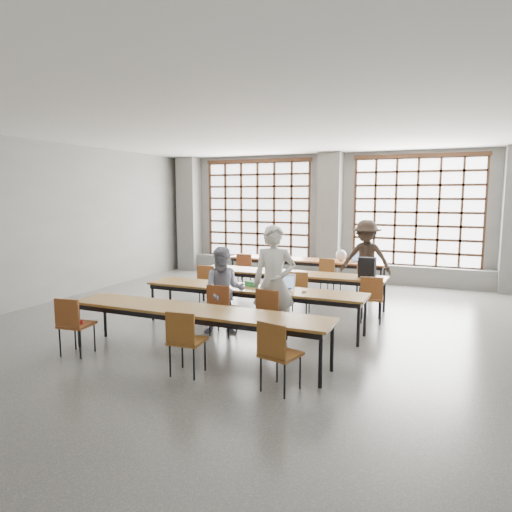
{
  "coord_description": "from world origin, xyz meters",
  "views": [
    {
      "loc": [
        3.1,
        -7.16,
        2.34
      ],
      "look_at": [
        -0.15,
        0.4,
        1.24
      ],
      "focal_mm": 32.0,
      "sensor_mm": 36.0,
      "label": 1
    }
  ],
  "objects": [
    {
      "name": "paper_sheet_a",
      "position": [
        -0.59,
        1.88,
        0.73
      ],
      "size": [
        0.31,
        0.23,
        0.0
      ],
      "primitive_type": "cube",
      "rotation": [
        0.0,
        0.0,
        -0.05
      ],
      "color": "white",
      "rests_on": "desk_row_b"
    },
    {
      "name": "paper_sheet_c",
      "position": [
        0.11,
        1.83,
        0.73
      ],
      "size": [
        0.36,
        0.31,
        0.0
      ],
      "primitive_type": "cube",
      "rotation": [
        0.0,
        0.0,
        0.41
      ],
      "color": "white",
      "rests_on": "desk_row_b"
    },
    {
      "name": "chair_mid_right",
      "position": [
        1.82,
        1.2,
        0.54
      ],
      "size": [
        0.47,
        0.47,
        0.88
      ],
      "color": "brown",
      "rests_on": "floor"
    },
    {
      "name": "green_box",
      "position": [
        -0.12,
        0.13,
        0.78
      ],
      "size": [
        0.27,
        0.16,
        0.09
      ],
      "primitive_type": "cube",
      "rotation": [
        0.0,
        0.0,
        -0.32
      ],
      "color": "#2C8941",
      "rests_on": "desk_row_c"
    },
    {
      "name": "laptop_front",
      "position": [
        0.48,
        0.16,
        0.79
      ],
      "size": [
        0.38,
        0.33,
        0.26
      ],
      "color": "#B7B8BC",
      "rests_on": "desk_row_c"
    },
    {
      "name": "chair_near_mid",
      "position": [
        0.0,
        -2.3,
        0.54
      ],
      "size": [
        0.45,
        0.46,
        0.88
      ],
      "color": "brown",
      "rests_on": "floor"
    },
    {
      "name": "column_mid",
      "position": [
        0.0,
        5.22,
        1.75
      ],
      "size": [
        0.6,
        0.55,
        3.5
      ],
      "primitive_type": "cube",
      "color": "#5A5A58",
      "rests_on": "floor"
    },
    {
      "name": "sill_ledge",
      "position": [
        0.0,
        5.3,
        0.25
      ],
      "size": [
        9.8,
        0.35,
        0.5
      ],
      "primitive_type": "cube",
      "color": "#5A5A58",
      "rests_on": "floor"
    },
    {
      "name": "chair_back_right",
      "position": [
        1.35,
        3.25,
        0.54
      ],
      "size": [
        0.52,
        0.52,
        0.88
      ],
      "color": "brown",
      "rests_on": "floor"
    },
    {
      "name": "mouse",
      "position": [
        0.88,
        0.03,
        0.75
      ],
      "size": [
        0.1,
        0.07,
        0.04
      ],
      "primitive_type": "ellipsoid",
      "rotation": [
        0.0,
        0.0,
        0.09
      ],
      "color": "white",
      "rests_on": "desk_row_c"
    },
    {
      "name": "desk_row_a",
      "position": [
        -0.27,
        3.88,
        0.66
      ],
      "size": [
        4.0,
        0.7,
        0.73
      ],
      "color": "brown",
      "rests_on": "floor"
    },
    {
      "name": "desk_row_b",
      "position": [
        0.01,
        1.83,
        0.66
      ],
      "size": [
        4.0,
        0.7,
        0.73
      ],
      "color": "brown",
      "rests_on": "floor"
    },
    {
      "name": "student_male",
      "position": [
        0.53,
        -0.45,
        0.94
      ],
      "size": [
        0.79,
        0.65,
        1.87
      ],
      "primitive_type": "imported",
      "rotation": [
        0.0,
        0.0,
        0.34
      ],
      "color": "silver",
      "rests_on": "floor"
    },
    {
      "name": "ceiling",
      "position": [
        0.0,
        0.0,
        3.5
      ],
      "size": [
        11.0,
        11.0,
        0.0
      ],
      "primitive_type": "plane",
      "rotation": [
        3.14,
        0.0,
        0.0
      ],
      "color": "silver",
      "rests_on": "floor"
    },
    {
      "name": "phone",
      "position": [
        0.11,
        -0.05,
        0.74
      ],
      "size": [
        0.14,
        0.09,
        0.01
      ],
      "primitive_type": "cube",
      "rotation": [
        0.0,
        0.0,
        0.27
      ],
      "color": "black",
      "rests_on": "desk_row_c"
    },
    {
      "name": "chair_near_right",
      "position": [
        1.28,
        -2.29,
        0.54
      ],
      "size": [
        0.51,
        0.51,
        0.88
      ],
      "color": "brown",
      "rests_on": "floor"
    },
    {
      "name": "window_right",
      "position": [
        2.25,
        5.42,
        1.9
      ],
      "size": [
        3.32,
        0.12,
        3.0
      ],
      "color": "white",
      "rests_on": "wall_back"
    },
    {
      "name": "plastic_bag",
      "position": [
        0.63,
        3.93,
        0.87
      ],
      "size": [
        0.27,
        0.22,
        0.29
      ],
      "primitive_type": "ellipsoid",
      "rotation": [
        0.0,
        0.0,
        -0.04
      ],
      "color": "silver",
      "rests_on": "desk_row_a"
    },
    {
      "name": "chair_back_mid",
      "position": [
        0.51,
        3.25,
        0.54
      ],
      "size": [
        0.51,
        0.52,
        0.88
      ],
      "color": "brown",
      "rests_on": "floor"
    },
    {
      "name": "chair_mid_centre",
      "position": [
        0.42,
        1.2,
        0.54
      ],
      "size": [
        0.47,
        0.47,
        0.88
      ],
      "color": "brown",
      "rests_on": "floor"
    },
    {
      "name": "student_female",
      "position": [
        -0.37,
        -0.45,
        0.74
      ],
      "size": [
        0.89,
        0.8,
        1.49
      ],
      "primitive_type": "imported",
      "rotation": [
        0.0,
        0.0,
        0.41
      ],
      "color": "#19204C",
      "rests_on": "floor"
    },
    {
      "name": "window_left",
      "position": [
        -2.25,
        5.42,
        1.9
      ],
      "size": [
        3.32,
        0.12,
        3.0
      ],
      "color": "white",
      "rests_on": "wall_back"
    },
    {
      "name": "wall_back",
      "position": [
        0.0,
        5.5,
        1.75
      ],
      "size": [
        10.0,
        0.0,
        10.0
      ],
      "primitive_type": "plane",
      "rotation": [
        1.57,
        0.0,
        0.0
      ],
      "color": "slate",
      "rests_on": "floor"
    },
    {
      "name": "desk_row_d",
      "position": [
        -0.2,
        -1.67,
        0.66
      ],
      "size": [
        4.0,
        0.7,
        0.73
      ],
      "color": "brown",
      "rests_on": "floor"
    },
    {
      "name": "column_left",
      "position": [
        -4.5,
        5.22,
        1.75
      ],
      "size": [
        0.6,
        0.55,
        3.5
      ],
      "primitive_type": "cube",
      "color": "#5A5A58",
      "rests_on": "floor"
    },
    {
      "name": "desk_row_c",
      "position": [
        -0.07,
        0.05,
        0.66
      ],
      "size": [
        4.0,
        0.7,
        0.73
      ],
      "color": "brown",
      "rests_on": "floor"
    },
    {
      "name": "chair_front_left",
      "position": [
        -0.36,
        -0.58,
        0.54
      ],
      "size": [
        0.45,
        0.45,
        0.88
      ],
      "color": "maroon",
      "rests_on": "floor"
    },
    {
      "name": "paper_sheet_b",
      "position": [
        -0.29,
        1.78,
        0.73
      ],
      "size": [
        0.31,
        0.23,
        0.0
      ],
      "primitive_type": "cube",
      "rotation": [
        0.0,
        0.0,
        -0.07
      ],
      "color": "silver",
      "rests_on": "desk_row_b"
    },
    {
      "name": "floor",
      "position": [
        0.0,
        0.0,
        0.0
      ],
      "size": [
        11.0,
        11.0,
        0.0
      ],
      "primitive_type": "plane",
      "color": "#4C4C49",
      "rests_on": "ground"
    },
    {
      "name": "chair_front_right",
      "position": [
        0.52,
        -0.58,
        0.54
      ],
      "size": [
        0.46,
        0.47,
        0.88
      ],
      "color": "brown",
      "rests_on": "floor"
    },
    {
      "name": "wall_left",
      "position": [
        -5.0,
        0.0,
        1.75
      ],
      "size": [
        0.0,
        11.0,
        11.0
      ],
      "primitive_type": "plane",
      "rotation": [
        1.57,
        0.0,
        1.57
      ],
      "color": "slate",
      "rests_on": "floor"
    },
    {
      "name": "red_pouch",
      "position": [
        -1.9,
        -2.22,
        0.5
      ],
      "size": [
        0.21,
        0.13,
        0.06
      ],
      "primitive_type": "cube",
      "rotation": [
        0.0,
        0.0,
        -0.29
      ],
      "color": "#A71418",
      "rests_on": "chair_near_left"
    },
    {
      "name": "backpack",
      "position": [
        1.61,
        1.88,
        0.93
      ],
      "size": [
        0.33,
        0.21,
        0.4
      ],
      "primitive_type": "cube",
      "rotation": [
        0.0,
        0.0,
        -0.05
      ],
      "color": "black",
      "rests_on": "desk_row_b"
    },
    {
      "name": "chair_back_left",
      "position": [
        -1.67,
        3.25,
        0.54
      ],
      "size": [
        0.46,
        0.46,
        0.88
      ],
      "color": "maroon",
      "rests_on": "floor"
    },
    {
      "name": "student_back",
      "position": [
        1.33,
        3.38,
        0.89
      ],
      "size": [
        1.18,
        0.71,
        1.78
      ],
      "primitive_type": "imported",
      "rotation": [
        0.0,
        0.0,
        -0.04
      ],
      "color": "black",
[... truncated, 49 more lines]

